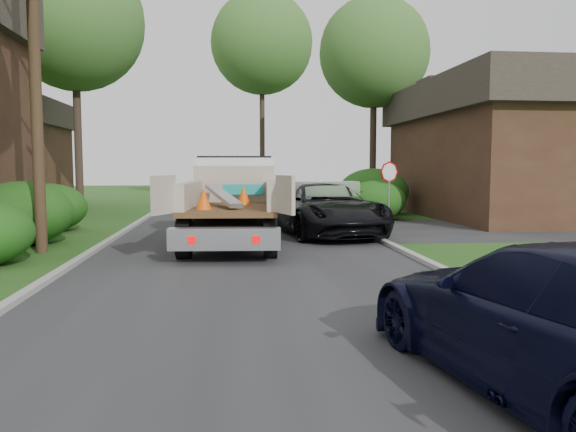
# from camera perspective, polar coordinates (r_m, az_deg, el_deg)

# --- Properties ---
(ground) EXTENTS (120.00, 120.00, 0.00)m
(ground) POSITION_cam_1_polar(r_m,az_deg,el_deg) (10.77, -3.17, -7.24)
(ground) COLOR #204F16
(ground) RESTS_ON ground
(road) EXTENTS (8.00, 90.00, 0.02)m
(road) POSITION_cam_1_polar(r_m,az_deg,el_deg) (20.64, -4.65, -1.33)
(road) COLOR #28282B
(road) RESTS_ON ground
(side_street) EXTENTS (16.00, 7.00, 0.02)m
(side_street) POSITION_cam_1_polar(r_m,az_deg,el_deg) (23.31, 26.40, -1.11)
(side_street) COLOR #28282B
(side_street) RESTS_ON ground
(curb_left) EXTENTS (0.20, 90.00, 0.12)m
(curb_left) POSITION_cam_1_polar(r_m,az_deg,el_deg) (20.93, -15.94, -1.27)
(curb_left) COLOR #9E9E99
(curb_left) RESTS_ON ground
(curb_right) EXTENTS (0.20, 90.00, 0.12)m
(curb_right) POSITION_cam_1_polar(r_m,az_deg,el_deg) (21.15, 6.52, -1.05)
(curb_right) COLOR #9E9E99
(curb_right) RESTS_ON ground
(stop_sign) EXTENTS (0.71, 0.32, 2.48)m
(stop_sign) POSITION_cam_1_polar(r_m,az_deg,el_deg) (20.35, 10.22, 3.51)
(stop_sign) COLOR slate
(stop_sign) RESTS_ON ground
(utility_pole) EXTENTS (2.42, 1.25, 10.00)m
(utility_pole) POSITION_cam_1_polar(r_m,az_deg,el_deg) (16.51, -24.32, 14.66)
(utility_pole) COLOR #382619
(utility_pole) RESTS_ON ground
(house_right) EXTENTS (9.72, 12.96, 6.20)m
(house_right) POSITION_cam_1_polar(r_m,az_deg,el_deg) (28.02, 22.86, 6.42)
(house_right) COLOR #3B2218
(house_right) RESTS_ON ground
(hedge_left_b) EXTENTS (2.86, 2.86, 1.87)m
(hedge_left_b) POSITION_cam_1_polar(r_m,az_deg,el_deg) (18.07, -25.42, 0.25)
(hedge_left_b) COLOR #10450F
(hedge_left_b) RESTS_ON ground
(hedge_left_c) EXTENTS (2.60, 2.60, 1.70)m
(hedge_left_c) POSITION_cam_1_polar(r_m,az_deg,el_deg) (21.49, -23.11, 0.79)
(hedge_left_c) COLOR #10450F
(hedge_left_c) RESTS_ON ground
(hedge_right_a) EXTENTS (2.60, 2.60, 1.70)m
(hedge_right_a) POSITION_cam_1_polar(r_m,az_deg,el_deg) (24.40, 8.89, 1.59)
(hedge_right_a) COLOR #10450F
(hedge_right_a) RESTS_ON ground
(hedge_right_b) EXTENTS (3.38, 3.38, 2.21)m
(hedge_right_b) POSITION_cam_1_polar(r_m,az_deg,el_deg) (27.46, 8.68, 2.51)
(hedge_right_b) COLOR #10450F
(hedge_right_b) RESTS_ON ground
(tree_left_far) EXTENTS (6.40, 6.40, 12.20)m
(tree_left_far) POSITION_cam_1_polar(r_m,az_deg,el_deg) (29.15, -20.89, 17.98)
(tree_left_far) COLOR #2D2119
(tree_left_far) RESTS_ON ground
(tree_right_far) EXTENTS (6.00, 6.00, 11.50)m
(tree_right_far) POSITION_cam_1_polar(r_m,az_deg,el_deg) (32.16, 8.75, 16.08)
(tree_right_far) COLOR #2D2119
(tree_right_far) RESTS_ON ground
(tree_center_far) EXTENTS (7.20, 7.20, 14.60)m
(tree_center_far) POSITION_cam_1_polar(r_m,az_deg,el_deg) (41.51, -2.67, 17.11)
(tree_center_far) COLOR #2D2119
(tree_center_far) RESTS_ON ground
(flatbed_truck) EXTENTS (3.31, 7.09, 2.62)m
(flatbed_truck) POSITION_cam_1_polar(r_m,az_deg,el_deg) (17.29, -5.52, 2.15)
(flatbed_truck) COLOR black
(flatbed_truck) RESTS_ON ground
(black_pickup) EXTENTS (3.85, 6.66, 1.75)m
(black_pickup) POSITION_cam_1_polar(r_m,az_deg,el_deg) (18.93, 3.71, 0.74)
(black_pickup) COLOR black
(black_pickup) RESTS_ON ground
(navy_suv) EXTENTS (2.94, 5.69, 1.58)m
(navy_suv) POSITION_cam_1_polar(r_m,az_deg,el_deg) (6.25, 26.45, -9.37)
(navy_suv) COLOR black
(navy_suv) RESTS_ON ground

